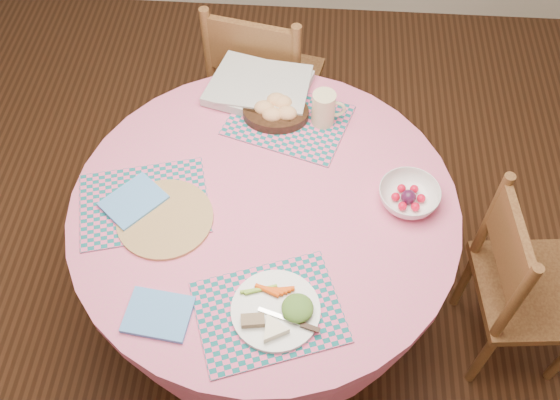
{
  "coord_description": "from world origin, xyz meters",
  "views": [
    {
      "loc": [
        0.13,
        -1.14,
        2.35
      ],
      "look_at": [
        0.05,
        0.0,
        0.78
      ],
      "focal_mm": 40.0,
      "sensor_mm": 36.0,
      "label": 1
    }
  ],
  "objects": [
    {
      "name": "fruit_bowl",
      "position": [
        0.45,
        0.04,
        0.78
      ],
      "size": [
        0.25,
        0.25,
        0.06
      ],
      "rotation": [
        0.0,
        0.0,
        -0.36
      ],
      "color": "white",
      "rests_on": "dining_table"
    },
    {
      "name": "newspaper_stack",
      "position": [
        -0.06,
        0.5,
        0.78
      ],
      "size": [
        0.4,
        0.35,
        0.04
      ],
      "rotation": [
        0.0,
        0.0,
        -0.27
      ],
      "color": "silver",
      "rests_on": "dining_table"
    },
    {
      "name": "placemat_front",
      "position": [
        0.05,
        -0.37,
        0.75
      ],
      "size": [
        0.48,
        0.42,
        0.01
      ],
      "primitive_type": "cube",
      "rotation": [
        0.0,
        0.0,
        0.35
      ],
      "color": "#126268",
      "rests_on": "dining_table"
    },
    {
      "name": "chair_back",
      "position": [
        -0.08,
        0.82,
        0.48
      ],
      "size": [
        0.5,
        0.49,
        0.92
      ],
      "rotation": [
        0.0,
        0.0,
        2.93
      ],
      "color": "brown",
      "rests_on": "ground"
    },
    {
      "name": "napkin_far",
      "position": [
        -0.41,
        -0.03,
        0.76
      ],
      "size": [
        0.22,
        0.23,
        0.01
      ],
      "primitive_type": "cube",
      "rotation": [
        0.0,
        0.0,
        0.86
      ],
      "color": "#5592DB",
      "rests_on": "placemat_left"
    },
    {
      "name": "napkin_near",
      "position": [
        -0.26,
        -0.4,
        0.76
      ],
      "size": [
        0.2,
        0.16,
        0.01
      ],
      "primitive_type": "cube",
      "rotation": [
        0.0,
        0.0,
        -0.12
      ],
      "color": "#5592DB",
      "rests_on": "dining_table"
    },
    {
      "name": "dinner_plate",
      "position": [
        0.07,
        -0.37,
        0.77
      ],
      "size": [
        0.25,
        0.25,
        0.05
      ],
      "rotation": [
        0.0,
        0.0,
        0.14
      ],
      "color": "white",
      "rests_on": "placemat_front"
    },
    {
      "name": "bread_bowl",
      "position": [
        0.01,
        0.38,
        0.79
      ],
      "size": [
        0.23,
        0.23,
        0.08
      ],
      "color": "black",
      "rests_on": "placemat_back"
    },
    {
      "name": "chair_right",
      "position": [
        0.89,
        -0.06,
        0.44
      ],
      "size": [
        0.41,
        0.43,
        0.85
      ],
      "rotation": [
        0.0,
        0.0,
        1.67
      ],
      "color": "brown",
      "rests_on": "ground"
    },
    {
      "name": "wicker_trivet",
      "position": [
        -0.3,
        -0.08,
        0.76
      ],
      "size": [
        0.3,
        0.3,
        0.01
      ],
      "primitive_type": "cylinder",
      "color": "#946840",
      "rests_on": "dining_table"
    },
    {
      "name": "latte_mug",
      "position": [
        0.17,
        0.37,
        0.82
      ],
      "size": [
        0.12,
        0.08,
        0.13
      ],
      "color": "beige",
      "rests_on": "placemat_back"
    },
    {
      "name": "ground",
      "position": [
        0.0,
        0.0,
        0.0
      ],
      "size": [
        4.0,
        4.0,
        0.0
      ],
      "primitive_type": "plane",
      "color": "#331C0F",
      "rests_on": "ground"
    },
    {
      "name": "placemat_back",
      "position": [
        0.05,
        0.37,
        0.75
      ],
      "size": [
        0.47,
        0.41,
        0.01
      ],
      "primitive_type": "cube",
      "rotation": [
        0.0,
        0.0,
        -0.31
      ],
      "color": "#126268",
      "rests_on": "dining_table"
    },
    {
      "name": "placemat_left",
      "position": [
        -0.38,
        -0.02,
        0.75
      ],
      "size": [
        0.46,
        0.39,
        0.01
      ],
      "primitive_type": "cube",
      "rotation": [
        0.0,
        0.0,
        0.26
      ],
      "color": "#126268",
      "rests_on": "dining_table"
    },
    {
      "name": "dining_table",
      "position": [
        0.0,
        0.0,
        0.56
      ],
      "size": [
        1.24,
        1.24,
        0.75
      ],
      "color": "#E66B88",
      "rests_on": "ground"
    }
  ]
}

